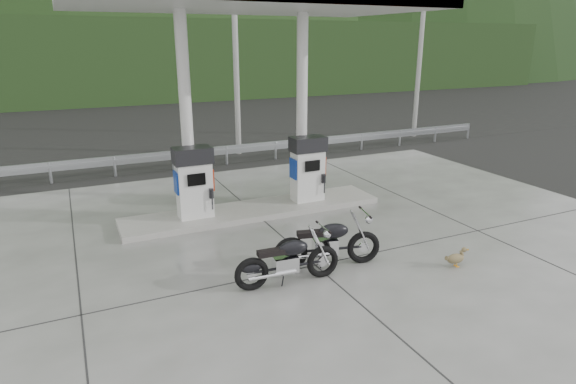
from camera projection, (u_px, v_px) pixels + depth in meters
name	position (u px, v px, depth m)	size (l,w,h in m)	color
ground	(295.00, 248.00, 10.83)	(160.00, 160.00, 0.00)	black
forecourt_apron	(295.00, 248.00, 10.83)	(18.00, 14.00, 0.02)	slate
pump_island	(255.00, 210.00, 12.97)	(7.00, 1.40, 0.15)	gray
gas_pump_left	(194.00, 183.00, 12.03)	(0.95, 0.55, 1.80)	silver
gas_pump_right	(308.00, 169.00, 13.32)	(0.95, 0.55, 1.80)	silver
canopy_column_left	(186.00, 116.00, 11.90)	(0.30, 0.30, 5.00)	white
canopy_column_right	(302.00, 109.00, 13.18)	(0.30, 0.30, 5.00)	white
canopy_roof	(250.00, 0.00, 11.38)	(8.50, 5.00, 0.40)	silver
guardrail	(200.00, 148.00, 17.54)	(26.00, 0.16, 1.42)	gray
road	(180.00, 148.00, 20.78)	(60.00, 7.00, 0.01)	black
utility_pole_b	(236.00, 53.00, 18.65)	(0.22, 0.22, 8.00)	gray
utility_pole_c	(420.00, 51.00, 22.25)	(0.22, 0.22, 8.00)	gray
tree_band	(121.00, 61.00, 35.88)	(80.00, 6.00, 6.00)	black
forested_hills	(96.00, 76.00, 62.73)	(100.00, 40.00, 140.00)	black
motorcycle_left	(328.00, 243.00, 9.80)	(2.10, 0.66, 0.99)	black
motorcycle_right	(288.00, 261.00, 9.10)	(1.97, 0.62, 0.93)	black
duck	(455.00, 259.00, 9.86)	(0.48, 0.13, 0.35)	brown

